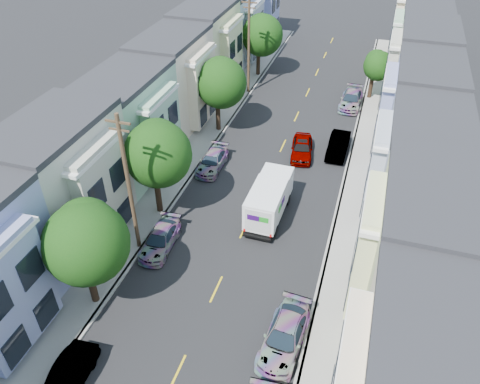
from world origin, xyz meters
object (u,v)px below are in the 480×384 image
object	(u,v)px
tree_c	(157,154)
tree_e	(261,35)
tree_b	(85,243)
tree_d	(220,83)
tree_far_r	(377,66)
parked_right_d	(351,100)
parked_left_b	(67,379)
utility_pole_far	(249,47)
lead_sedan	(302,148)
parked_right_b	(284,336)
parked_left_c	(160,240)
parked_right_c	(338,145)
utility_pole_near	(129,186)
fedex_truck	(269,199)
parked_left_d	(212,161)

from	to	relation	value
tree_c	tree_e	distance (m)	27.08
tree_e	tree_b	bearing A→B (deg)	-90.00
tree_d	tree_e	bearing A→B (deg)	90.00
tree_far_r	parked_right_d	size ratio (longest dim) A/B	1.06
parked_left_b	utility_pole_far	bearing A→B (deg)	88.57
tree_far_r	lead_sedan	xyz separation A→B (m)	(-4.97, -13.69, -2.87)
tree_c	parked_right_b	distance (m)	14.78
parked_left_c	parked_right_c	world-z (taller)	parked_right_c
utility_pole_near	lead_sedan	distance (m)	17.55
utility_pole_near	tree_d	bearing A→B (deg)	90.01
tree_b	tree_e	distance (m)	36.07
tree_far_r	fedex_truck	distance (m)	23.44
parked_left_d	lead_sedan	bearing A→B (deg)	30.77
utility_pole_near	parked_left_b	bearing A→B (deg)	-82.29
fedex_truck	parked_left_b	size ratio (longest dim) A/B	1.42
parked_left_c	parked_right_b	distance (m)	11.05
tree_c	utility_pole_far	distance (m)	22.06
parked_left_d	tree_c	bearing A→B (deg)	-102.57
tree_b	tree_c	xyz separation A→B (m)	(-0.00, 8.99, 0.30)
tree_d	utility_pole_far	size ratio (longest dim) A/B	0.72
parked_right_d	utility_pole_near	bearing A→B (deg)	-111.73
tree_b	utility_pole_far	world-z (taller)	utility_pole_far
tree_c	lead_sedan	distance (m)	14.35
tree_c	utility_pole_far	size ratio (longest dim) A/B	0.75
tree_e	fedex_truck	bearing A→B (deg)	-73.25
utility_pole_far	fedex_truck	xyz separation A→B (m)	(7.56, -20.10, -3.57)
tree_b	tree_c	bearing A→B (deg)	90.00
tree_b	tree_c	distance (m)	8.99
tree_b	utility_pole_far	size ratio (longest dim) A/B	0.72
tree_c	utility_pole_far	bearing A→B (deg)	89.99
parked_right_b	parked_right_d	world-z (taller)	parked_right_d
parked_right_b	parked_right_c	xyz separation A→B (m)	(0.00, 20.93, 0.04)
tree_far_r	parked_left_d	bearing A→B (deg)	-123.41
tree_c	tree_e	bearing A→B (deg)	90.00
lead_sedan	parked_right_d	xyz separation A→B (m)	(2.98, 11.14, -0.03)
lead_sedan	parked_left_c	size ratio (longest dim) A/B	1.09
tree_e	parked_right_d	world-z (taller)	tree_e
tree_b	parked_right_b	bearing A→B (deg)	2.02
tree_c	tree_d	xyz separation A→B (m)	(0.00, 13.05, -0.26)
tree_e	parked_left_d	bearing A→B (deg)	-86.06
tree_far_r	utility_pole_far	world-z (taller)	utility_pole_far
tree_far_r	parked_right_b	size ratio (longest dim) A/B	1.08
tree_b	tree_far_r	xyz separation A→B (m)	(13.20, 33.61, -1.16)
tree_e	parked_right_b	bearing A→B (deg)	-72.57
utility_pole_far	parked_left_b	bearing A→B (deg)	-87.79
parked_left_c	parked_right_b	xyz separation A→B (m)	(9.80, -5.10, 0.08)
lead_sedan	fedex_truck	bearing A→B (deg)	-102.79
tree_far_r	parked_left_b	bearing A→B (deg)	-106.86
parked_right_d	parked_right_c	bearing A→B (deg)	-88.44
tree_c	tree_far_r	distance (m)	27.97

